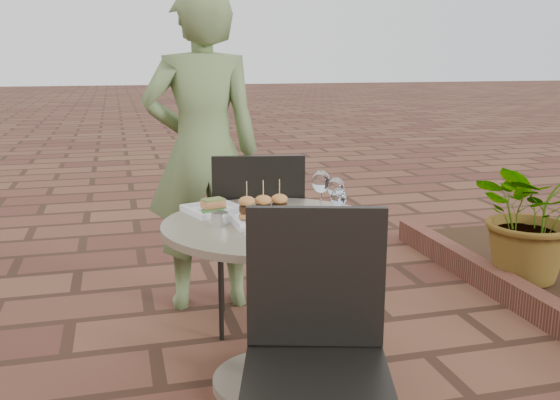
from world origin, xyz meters
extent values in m
plane|color=brown|center=(0.00, 0.00, 0.00)|extent=(60.00, 60.00, 0.00)
cylinder|color=gray|center=(0.06, -0.09, 0.02)|extent=(0.52, 0.52, 0.04)
cylinder|color=gray|center=(0.06, -0.09, 0.35)|extent=(0.08, 0.08, 0.70)
cylinder|color=gray|center=(0.06, -0.09, 0.71)|extent=(0.90, 0.90, 0.03)
cube|color=black|center=(0.14, 0.56, 0.45)|extent=(0.51, 0.51, 0.03)
cube|color=black|center=(0.10, 0.37, 0.70)|extent=(0.44, 0.11, 0.46)
cylinder|color=black|center=(0.36, 0.72, 0.22)|extent=(0.02, 0.02, 0.44)
cylinder|color=black|center=(-0.02, 0.78, 0.22)|extent=(0.02, 0.02, 0.44)
cylinder|color=black|center=(0.29, 0.34, 0.22)|extent=(0.02, 0.02, 0.44)
cylinder|color=black|center=(-0.08, 0.41, 0.22)|extent=(0.02, 0.02, 0.44)
cube|color=black|center=(-0.01, -0.87, 0.45)|extent=(0.55, 0.55, 0.03)
cube|color=black|center=(0.05, -0.68, 0.70)|extent=(0.43, 0.15, 0.46)
imported|color=#5C733F|center=(-0.09, 0.90, 0.88)|extent=(0.65, 0.44, 1.75)
cube|color=white|center=(-0.15, 0.13, 0.74)|extent=(0.28, 0.28, 0.01)
cube|color=#C67746|center=(-0.15, 0.13, 0.77)|extent=(0.11, 0.09, 0.03)
cube|color=#57642D|center=(-0.15, 0.13, 0.79)|extent=(0.10, 0.08, 0.01)
cube|color=white|center=(0.02, -0.08, 0.74)|extent=(0.28, 0.28, 0.01)
cube|color=white|center=(0.06, -0.34, 0.74)|extent=(0.31, 0.31, 0.01)
ellipsoid|color=#D75875|center=(0.02, -0.40, 0.75)|extent=(0.05, 0.04, 0.02)
cylinder|color=white|center=(0.30, -0.20, 0.73)|extent=(0.05, 0.05, 0.00)
cylinder|color=white|center=(0.30, -0.20, 0.77)|extent=(0.01, 0.01, 0.07)
ellipsoid|color=white|center=(0.30, -0.20, 0.84)|extent=(0.06, 0.06, 0.08)
cylinder|color=white|center=(0.30, -0.20, 0.84)|extent=(0.05, 0.05, 0.04)
cylinder|color=white|center=(0.29, 0.00, 0.73)|extent=(0.07, 0.07, 0.00)
cylinder|color=white|center=(0.29, 0.00, 0.78)|extent=(0.01, 0.01, 0.08)
ellipsoid|color=white|center=(0.29, 0.00, 0.87)|extent=(0.08, 0.08, 0.10)
cylinder|color=white|center=(0.33, -0.06, 0.73)|extent=(0.06, 0.06, 0.00)
cylinder|color=white|center=(0.33, -0.06, 0.77)|extent=(0.01, 0.01, 0.07)
ellipsoid|color=white|center=(0.33, -0.06, 0.85)|extent=(0.07, 0.07, 0.09)
cylinder|color=silver|center=(-0.16, -0.08, 0.76)|extent=(0.08, 0.08, 0.05)
cube|color=brown|center=(1.60, 0.30, 0.07)|extent=(0.12, 3.00, 0.15)
imported|color=#33662D|center=(1.85, 0.65, 0.48)|extent=(0.82, 0.73, 0.84)
camera|label=1|loc=(-0.54, -2.46, 1.38)|focal=40.00mm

